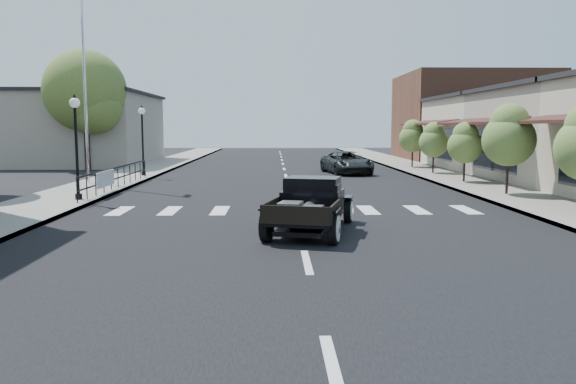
{
  "coord_description": "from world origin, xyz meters",
  "views": [
    {
      "loc": [
        -0.65,
        -13.94,
        2.7
      ],
      "look_at": [
        -0.28,
        0.74,
        1.0
      ],
      "focal_mm": 35.0,
      "sensor_mm": 36.0,
      "label": 1
    }
  ],
  "objects": [
    {
      "name": "small_tree_c",
      "position": [
        8.3,
        12.16,
        1.49
      ],
      "size": [
        1.61,
        1.61,
        2.69
      ],
      "primitive_type": null,
      "color": "#597234",
      "rests_on": "sidewalk_right"
    },
    {
      "name": "storefront_far",
      "position": [
        15.0,
        22.0,
        2.25
      ],
      "size": [
        10.0,
        9.0,
        4.5
      ],
      "primitive_type": "cube",
      "color": "beige",
      "rests_on": "ground"
    },
    {
      "name": "lamp_post_b",
      "position": [
        -7.6,
        6.0,
        2.0
      ],
      "size": [
        0.36,
        0.36,
        3.7
      ],
      "primitive_type": null,
      "color": "black",
      "rests_on": "sidewalk_left"
    },
    {
      "name": "small_tree_e",
      "position": [
        8.3,
        22.14,
        1.61
      ],
      "size": [
        1.76,
        1.76,
        2.93
      ],
      "primitive_type": null,
      "color": "#597234",
      "rests_on": "sidewalk_right"
    },
    {
      "name": "sidewalk_right",
      "position": [
        8.5,
        15.0,
        0.07
      ],
      "size": [
        3.0,
        80.0,
        0.15
      ],
      "primitive_type": "cube",
      "color": "gray",
      "rests_on": "ground"
    },
    {
      "name": "road",
      "position": [
        0.0,
        15.0,
        0.01
      ],
      "size": [
        14.0,
        80.0,
        0.02
      ],
      "primitive_type": "cube",
      "color": "black",
      "rests_on": "ground"
    },
    {
      "name": "far_building_right",
      "position": [
        15.5,
        32.0,
        3.5
      ],
      "size": [
        11.0,
        10.0,
        7.0
      ],
      "primitive_type": "cube",
      "color": "brown",
      "rests_on": "ground"
    },
    {
      "name": "small_tree_b",
      "position": [
        8.3,
        7.28,
        1.81
      ],
      "size": [
        1.99,
        1.99,
        3.32
      ],
      "primitive_type": null,
      "color": "#597234",
      "rests_on": "sidewalk_right"
    },
    {
      "name": "banner",
      "position": [
        -7.22,
        8.0,
        0.45
      ],
      "size": [
        0.04,
        2.2,
        0.6
      ],
      "primitive_type": null,
      "color": "silver",
      "rests_on": "sidewalk_left"
    },
    {
      "name": "road_markings",
      "position": [
        0.0,
        10.0,
        0.0
      ],
      "size": [
        12.0,
        60.0,
        0.06
      ],
      "primitive_type": null,
      "color": "silver",
      "rests_on": "ground"
    },
    {
      "name": "flagpole",
      "position": [
        -9.2,
        12.0,
        5.78
      ],
      "size": [
        0.12,
        0.12,
        11.26
      ],
      "primitive_type": "cylinder",
      "color": "silver",
      "rests_on": "sidewalk_left"
    },
    {
      "name": "sidewalk_left",
      "position": [
        -8.5,
        15.0,
        0.07
      ],
      "size": [
        3.0,
        80.0,
        0.15
      ],
      "primitive_type": "cube",
      "color": "gray",
      "rests_on": "ground"
    },
    {
      "name": "second_car",
      "position": [
        3.56,
        18.38,
        0.65
      ],
      "size": [
        2.91,
        4.94,
        1.29
      ],
      "primitive_type": "imported",
      "rotation": [
        0.0,
        0.0,
        0.17
      ],
      "color": "black",
      "rests_on": "ground"
    },
    {
      "name": "low_building_left",
      "position": [
        -15.0,
        28.0,
        2.5
      ],
      "size": [
        10.0,
        12.0,
        5.0
      ],
      "primitive_type": "cube",
      "color": "#9D9384",
      "rests_on": "ground"
    },
    {
      "name": "hotrod_pickup",
      "position": [
        0.3,
        0.29,
        0.72
      ],
      "size": [
        2.93,
        4.53,
        1.45
      ],
      "primitive_type": null,
      "rotation": [
        0.0,
        0.0,
        -0.25
      ],
      "color": "black",
      "rests_on": "ground"
    },
    {
      "name": "small_tree_d",
      "position": [
        8.3,
        17.34,
        1.51
      ],
      "size": [
        1.63,
        1.63,
        2.72
      ],
      "primitive_type": null,
      "color": "#597234",
      "rests_on": "sidewalk_right"
    },
    {
      "name": "lamp_post_c",
      "position": [
        -7.6,
        16.0,
        2.0
      ],
      "size": [
        0.36,
        0.36,
        3.7
      ],
      "primitive_type": null,
      "color": "black",
      "rests_on": "sidewalk_left"
    },
    {
      "name": "big_tree_far",
      "position": [
        -12.5,
        22.0,
        3.77
      ],
      "size": [
        5.13,
        5.13,
        7.54
      ],
      "primitive_type": null,
      "color": "#52652B",
      "rests_on": "ground"
    },
    {
      "name": "railing",
      "position": [
        -7.3,
        10.0,
        0.65
      ],
      "size": [
        0.08,
        10.0,
        1.0
      ],
      "primitive_type": null,
      "color": "black",
      "rests_on": "sidewalk_left"
    },
    {
      "name": "ground",
      "position": [
        0.0,
        0.0,
        0.0
      ],
      "size": [
        120.0,
        120.0,
        0.0
      ],
      "primitive_type": "plane",
      "color": "black",
      "rests_on": "ground"
    }
  ]
}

